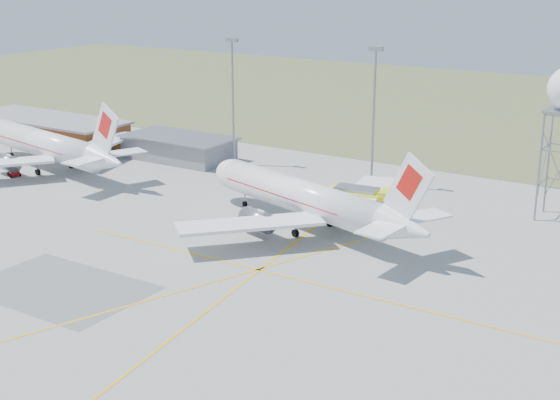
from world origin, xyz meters
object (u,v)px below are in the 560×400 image
Objects in this scene: airliner_far at (48,146)px; baggage_tug at (14,172)px; fire_truck at (366,203)px; airliner_main at (305,199)px.

baggage_tug is at bearing 83.24° from airliner_far.
airliner_far is 15.35× the size of baggage_tug.
fire_truck is 56.57m from baggage_tug.
baggage_tug is (-51.10, -2.83, -3.29)m from airliner_main.
airliner_main is 51.28m from baggage_tug.
airliner_far reaches higher than fire_truck.
fire_truck is (53.66, 5.39, -2.02)m from airliner_far.
airliner_far reaches higher than baggage_tug.
baggage_tug is at bearing 20.16° from airliner_main.
fire_truck is at bearing -101.20° from airliner_main.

